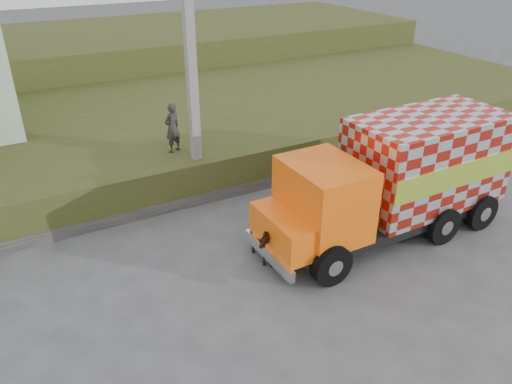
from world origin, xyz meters
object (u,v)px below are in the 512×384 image
utility_pole (192,85)px  cow (258,240)px  cargo_truck (398,178)px  pedestrian (172,128)px

utility_pole → cow: 5.59m
cargo_truck → pedestrian: 7.78m
utility_pole → cow: utility_pole is taller
cow → pedestrian: size_ratio=0.89×
utility_pole → pedestrian: (-0.47, 0.94, -1.69)m
utility_pole → cargo_truck: 7.09m
pedestrian → utility_pole: bearing=92.4°
cargo_truck → utility_pole: bearing=131.0°
cargo_truck → cow: 4.66m
utility_pole → cow: bearing=-89.8°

